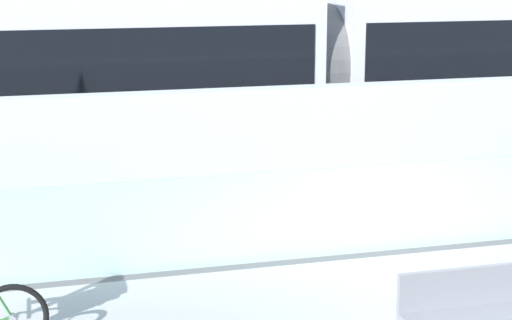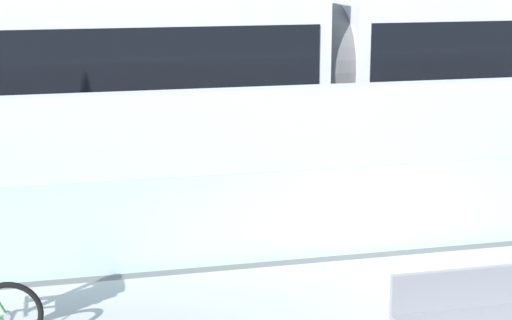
# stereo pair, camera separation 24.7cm
# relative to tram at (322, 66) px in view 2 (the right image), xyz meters

# --- Properties ---
(ground_plane) EXTENTS (200.00, 200.00, 0.00)m
(ground_plane) POSITION_rel_tram_xyz_m (-0.83, -6.85, -1.89)
(ground_plane) COLOR slate
(bike_path_deck) EXTENTS (32.00, 3.20, 0.01)m
(bike_path_deck) POSITION_rel_tram_xyz_m (-0.83, -6.85, -1.89)
(bike_path_deck) COLOR beige
(bike_path_deck) RESTS_ON ground
(glass_parapet) EXTENTS (32.00, 0.05, 1.20)m
(glass_parapet) POSITION_rel_tram_xyz_m (-0.83, -5.00, -1.29)
(glass_parapet) COLOR silver
(glass_parapet) RESTS_ON ground
(concrete_barrier_wall) EXTENTS (32.00, 0.36, 2.01)m
(concrete_barrier_wall) POSITION_rel_tram_xyz_m (-0.83, -3.20, -0.89)
(concrete_barrier_wall) COLOR silver
(concrete_barrier_wall) RESTS_ON ground
(tram_rail_near) EXTENTS (32.00, 0.08, 0.01)m
(tram_rail_near) POSITION_rel_tram_xyz_m (-0.83, -0.72, -1.89)
(tram_rail_near) COLOR #595654
(tram_rail_near) RESTS_ON ground
(tram_rail_far) EXTENTS (32.00, 0.08, 0.01)m
(tram_rail_far) POSITION_rel_tram_xyz_m (-0.83, 0.72, -1.89)
(tram_rail_far) COLOR #595654
(tram_rail_far) RESTS_ON ground
(tram) EXTENTS (22.56, 2.54, 3.81)m
(tram) POSITION_rel_tram_xyz_m (0.00, 0.00, 0.00)
(tram) COLOR silver
(tram) RESTS_ON ground
(bench) EXTENTS (1.60, 0.45, 0.89)m
(bench) POSITION_rel_tram_xyz_m (-1.05, -8.14, -1.41)
(bench) COLOR gray
(bench) RESTS_ON ground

